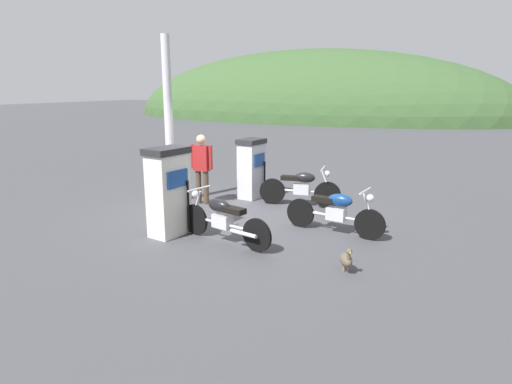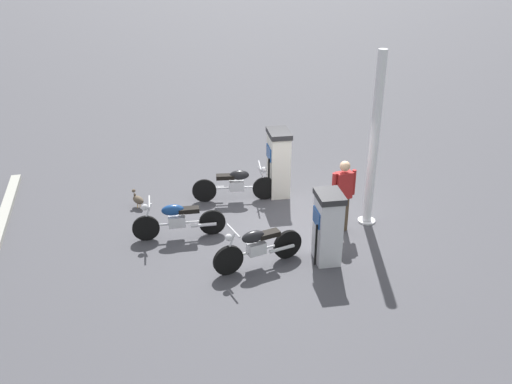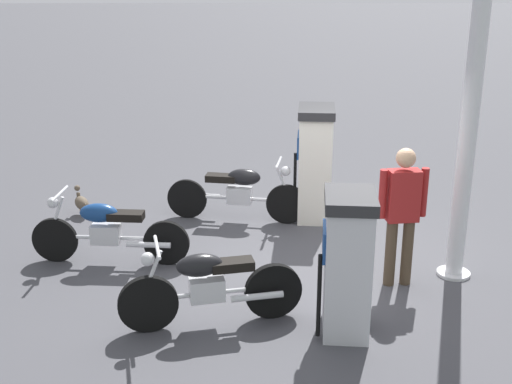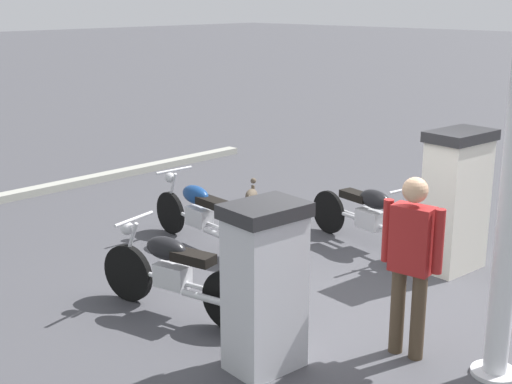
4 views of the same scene
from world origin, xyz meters
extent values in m
plane|color=#424247|center=(0.00, 0.00, 0.00)|extent=(120.00, 120.00, 0.00)
cube|color=silver|center=(-0.35, -1.62, 0.77)|extent=(0.54, 0.78, 1.55)
cube|color=#1E478C|center=(-0.10, -1.65, 1.12)|extent=(0.08, 0.51, 0.32)
cube|color=#262628|center=(-0.35, -1.62, 1.61)|extent=(0.59, 0.86, 0.12)
cylinder|color=black|center=(-0.05, -1.43, 0.54)|extent=(0.05, 0.05, 1.01)
cube|color=silver|center=(-0.35, 1.62, 0.69)|extent=(0.51, 0.66, 1.37)
cube|color=#1E478C|center=(-0.11, 1.60, 0.99)|extent=(0.07, 0.43, 0.32)
cube|color=#262628|center=(-0.35, 1.62, 1.43)|extent=(0.56, 0.72, 0.12)
cylinder|color=black|center=(-0.06, 1.78, 0.48)|extent=(0.05, 0.05, 0.89)
cylinder|color=black|center=(0.08, -1.39, 0.30)|extent=(0.59, 0.15, 0.59)
cylinder|color=black|center=(1.53, -1.64, 0.30)|extent=(0.59, 0.15, 0.59)
cube|color=silver|center=(0.75, -1.51, 0.40)|extent=(0.39, 0.26, 0.24)
cylinder|color=silver|center=(0.80, -1.51, 0.35)|extent=(1.10, 0.24, 0.05)
ellipsoid|color=black|center=(0.69, -1.49, 0.68)|extent=(0.51, 0.30, 0.24)
cube|color=black|center=(1.02, -1.55, 0.65)|extent=(0.47, 0.27, 0.10)
cylinder|color=silver|center=(0.11, -1.39, 0.60)|extent=(0.26, 0.08, 0.57)
cylinder|color=silver|center=(0.19, -1.41, 0.92)|extent=(0.13, 0.56, 0.04)
sphere|color=silver|center=(0.09, -1.39, 0.80)|extent=(0.16, 0.16, 0.14)
cylinder|color=silver|center=(1.32, -1.73, 0.32)|extent=(0.55, 0.16, 0.07)
cylinder|color=black|center=(1.66, 1.60, 0.31)|extent=(0.62, 0.20, 0.62)
cylinder|color=black|center=(0.38, 1.34, 0.31)|extent=(0.62, 0.20, 0.62)
cube|color=silver|center=(1.07, 1.48, 0.41)|extent=(0.39, 0.27, 0.24)
cylinder|color=silver|center=(1.02, 1.47, 0.36)|extent=(0.97, 0.25, 0.05)
ellipsoid|color=black|center=(1.14, 1.49, 0.69)|extent=(0.51, 0.31, 0.24)
cube|color=black|center=(0.81, 1.42, 0.66)|extent=(0.47, 0.28, 0.10)
cylinder|color=silver|center=(1.62, 1.59, 0.61)|extent=(0.26, 0.09, 0.57)
cylinder|color=silver|center=(1.55, 1.58, 0.93)|extent=(0.15, 0.56, 0.04)
sphere|color=silver|center=(1.64, 1.60, 0.81)|extent=(0.17, 0.17, 0.14)
cylinder|color=silver|center=(0.55, 1.49, 0.33)|extent=(0.55, 0.18, 0.07)
cylinder|color=black|center=(3.08, -0.13, 0.29)|extent=(0.58, 0.11, 0.58)
cylinder|color=black|center=(1.66, -0.01, 0.29)|extent=(0.58, 0.11, 0.58)
cube|color=silver|center=(2.42, -0.08, 0.39)|extent=(0.38, 0.23, 0.24)
cylinder|color=silver|center=(2.37, -0.07, 0.34)|extent=(1.07, 0.14, 0.05)
ellipsoid|color=navy|center=(2.49, -0.08, 0.67)|extent=(0.50, 0.26, 0.24)
cube|color=black|center=(2.15, -0.05, 0.64)|extent=(0.46, 0.24, 0.10)
cylinder|color=silver|center=(3.04, -0.13, 0.59)|extent=(0.26, 0.06, 0.57)
cylinder|color=silver|center=(2.96, -0.12, 0.91)|extent=(0.08, 0.56, 0.04)
sphere|color=silver|center=(3.06, -0.13, 0.79)|extent=(0.15, 0.15, 0.14)
cylinder|color=silver|center=(1.87, 0.09, 0.31)|extent=(0.55, 0.12, 0.07)
cylinder|color=#473828|center=(-1.22, 0.56, 0.40)|extent=(0.14, 0.14, 0.81)
cylinder|color=#473828|center=(-1.02, 0.59, 0.40)|extent=(0.14, 0.14, 0.81)
cube|color=maroon|center=(-1.12, 0.58, 1.11)|extent=(0.38, 0.24, 0.60)
cylinder|color=maroon|center=(-1.36, 0.55, 1.14)|extent=(0.10, 0.10, 0.57)
cylinder|color=maroon|center=(-0.88, 0.60, 1.14)|extent=(0.10, 0.10, 0.57)
sphere|color=tan|center=(-1.12, 0.58, 1.55)|extent=(0.25, 0.25, 0.22)
ellipsoid|color=brown|center=(3.13, -1.76, 0.20)|extent=(0.34, 0.39, 0.20)
cylinder|color=brown|center=(3.19, -1.87, 0.25)|extent=(0.08, 0.08, 0.14)
sphere|color=brown|center=(3.21, -1.89, 0.39)|extent=(0.12, 0.12, 0.09)
cone|color=orange|center=(3.24, -1.94, 0.39)|extent=(0.06, 0.07, 0.04)
cone|color=brown|center=(3.04, -1.63, 0.22)|extent=(0.09, 0.09, 0.07)
cylinder|color=orange|center=(3.15, -1.74, 0.05)|extent=(0.02, 0.02, 0.10)
cylinder|color=orange|center=(3.10, -1.78, 0.05)|extent=(0.02, 0.02, 0.10)
cylinder|color=silver|center=(-1.86, 0.35, 1.95)|extent=(0.20, 0.20, 3.90)
cylinder|color=silver|center=(-1.86, 0.35, 0.02)|extent=(0.40, 0.40, 0.04)
ellipsoid|color=#38562D|center=(-9.70, 29.74, 0.00)|extent=(35.42, 17.07, 11.69)
camera|label=1|loc=(4.88, -7.99, 2.77)|focal=31.22mm
camera|label=2|loc=(3.50, 10.34, 6.00)|focal=38.40mm
camera|label=3|loc=(0.67, 7.63, 3.58)|focal=46.58mm
camera|label=4|loc=(-4.17, 5.68, 3.13)|focal=49.60mm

